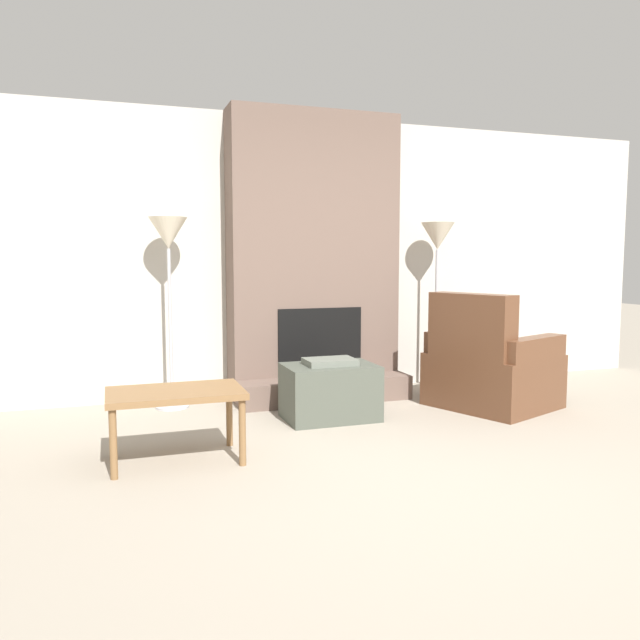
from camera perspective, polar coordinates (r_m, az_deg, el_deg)
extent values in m
plane|color=gray|center=(3.71, 12.09, -14.67)|extent=(24.00, 24.00, 0.00)
cube|color=#BCB7AD|center=(6.01, -1.27, 5.85)|extent=(7.65, 0.06, 2.60)
cube|color=brown|center=(5.80, -0.61, 5.86)|extent=(1.57, 0.38, 2.60)
cube|color=brown|center=(5.59, 0.52, -6.44)|extent=(1.57, 0.31, 0.21)
cube|color=black|center=(5.66, 0.02, -2.02)|extent=(0.79, 0.02, 0.62)
cube|color=#474C42|center=(5.00, 0.91, -6.59)|extent=(0.72, 0.50, 0.44)
cube|color=#60665B|center=(4.96, 0.91, -3.83)|extent=(0.40, 0.27, 0.05)
cube|color=brown|center=(5.63, 15.51, -5.30)|extent=(1.13, 1.16, 0.46)
cube|color=brown|center=(5.32, 13.62, -2.98)|extent=(0.47, 0.77, 0.99)
cube|color=brown|center=(5.42, 18.84, -4.86)|extent=(0.77, 0.44, 0.64)
cube|color=brown|center=(5.83, 12.46, -3.96)|extent=(0.77, 0.44, 0.64)
cube|color=brown|center=(4.04, -13.09, -6.53)|extent=(0.84, 0.52, 0.04)
cylinder|color=brown|center=(3.87, -18.38, -10.73)|extent=(0.04, 0.04, 0.42)
cylinder|color=brown|center=(3.94, -7.11, -10.17)|extent=(0.04, 0.04, 0.42)
cylinder|color=brown|center=(4.29, -18.43, -9.11)|extent=(0.04, 0.04, 0.42)
cylinder|color=brown|center=(4.36, -8.29, -8.65)|extent=(0.04, 0.04, 0.42)
cylinder|color=#ADADB2|center=(5.56, -13.35, -7.71)|extent=(0.28, 0.28, 0.02)
cylinder|color=#ADADB2|center=(5.44, -13.52, -0.72)|extent=(0.03, 0.03, 1.34)
cone|color=silver|center=(5.42, -13.72, 7.75)|extent=(0.32, 0.32, 0.26)
cylinder|color=#ADADB2|center=(6.32, 10.45, -6.04)|extent=(0.28, 0.28, 0.02)
cylinder|color=#ADADB2|center=(6.21, 10.57, 0.13)|extent=(0.03, 0.03, 1.35)
cone|color=silver|center=(6.19, 10.70, 7.54)|extent=(0.32, 0.32, 0.26)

